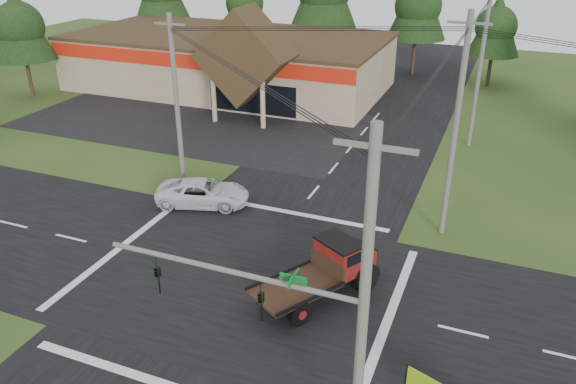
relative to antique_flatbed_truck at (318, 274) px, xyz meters
The scene contains 16 objects.
ground 3.94m from the antique_flatbed_truck, behind, with size 120.00×120.00×0.00m, color #2B4518.
road_ns 3.93m from the antique_flatbed_truck, behind, with size 12.00×120.00×0.02m, color black.
road_ew 3.93m from the antique_flatbed_truck, behind, with size 120.00×12.00×0.02m, color black.
parking_apron 26.02m from the antique_flatbed_truck, 133.01° to the left, with size 28.00×14.00×0.02m, color black.
cvs_building 35.42m from the antique_flatbed_truck, 123.31° to the left, with size 30.40×18.20×9.19m.
traffic_signal_mast 8.40m from the antique_flatbed_truck, 74.42° to the right, with size 8.12×0.24×7.00m.
utility_pole_nr 9.46m from the antique_flatbed_truck, 63.28° to the right, with size 2.00×0.30×11.00m.
utility_pole_nw 14.79m from the antique_flatbed_truck, 145.68° to the left, with size 2.00×0.30×10.50m.
utility_pole_ne 10.19m from the antique_flatbed_truck, 61.91° to the left, with size 2.00×0.30×11.50m.
utility_pole_n 22.86m from the antique_flatbed_truck, 79.01° to the left, with size 2.00×0.30×11.20m.
tree_row_b 48.55m from the antique_flatbed_truck, 119.46° to the left, with size 5.60×5.60×10.10m.
tree_row_d 42.61m from the antique_flatbed_truck, 95.07° to the left, with size 6.16×6.16×11.11m.
tree_row_e 40.51m from the antique_flatbed_truck, 83.90° to the left, with size 5.04×5.04×9.09m.
tree_side_w 41.31m from the antique_flatbed_truck, 150.75° to the left, with size 5.60×5.60×10.10m.
antique_flatbed_truck is the anchor object (origin of this frame).
white_pickup 11.08m from the antique_flatbed_truck, 146.50° to the left, with size 2.48×5.37×1.49m, color silver.
Camera 1 is at (10.13, -19.40, 15.06)m, focal length 35.00 mm.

